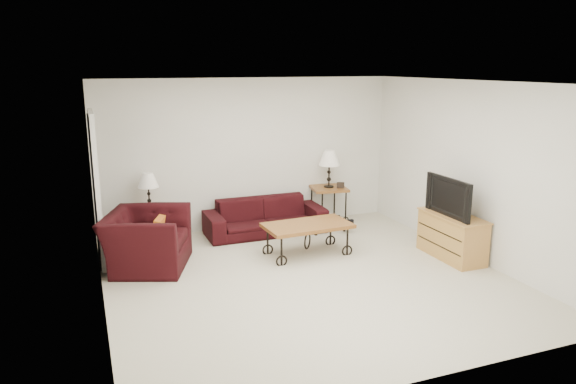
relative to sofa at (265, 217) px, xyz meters
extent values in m
plane|color=beige|center=(-0.11, -2.02, -0.28)|extent=(5.00, 5.00, 0.00)
cube|color=silver|center=(-0.11, 0.48, 0.97)|extent=(5.00, 0.02, 2.50)
cube|color=silver|center=(-0.11, -4.52, 0.97)|extent=(5.00, 0.02, 2.50)
cube|color=silver|center=(-2.61, -2.02, 0.97)|extent=(0.02, 5.00, 2.50)
cube|color=silver|center=(2.39, -2.02, 0.97)|extent=(0.02, 5.00, 2.50)
plane|color=white|center=(-0.11, -2.02, 2.22)|extent=(5.00, 5.00, 0.00)
cube|color=black|center=(-2.58, -0.37, 0.74)|extent=(0.08, 0.94, 2.04)
imported|color=black|center=(0.00, 0.00, 0.00)|extent=(1.95, 0.76, 0.57)
cube|color=brown|center=(-1.81, 0.18, -0.01)|extent=(0.58, 0.58, 0.55)
cube|color=brown|center=(1.22, 0.18, 0.04)|extent=(0.68, 0.68, 0.64)
cube|color=black|center=(-1.96, 0.03, 0.32)|extent=(0.11, 0.02, 0.09)
cube|color=black|center=(1.37, 0.03, 0.41)|extent=(0.13, 0.06, 0.11)
cube|color=brown|center=(0.25, -1.18, -0.05)|extent=(1.27, 0.73, 0.46)
imported|color=black|center=(-1.99, -0.84, 0.10)|extent=(1.38, 1.47, 0.77)
cube|color=#BE5B18|center=(-1.84, -0.89, 0.24)|extent=(0.21, 0.36, 0.35)
cube|color=#C27F48|center=(2.12, -2.04, 0.03)|extent=(0.44, 1.06, 0.63)
imported|color=black|center=(2.10, -2.04, 0.62)|extent=(0.12, 0.95, 0.55)
ellipsoid|color=black|center=(1.25, -0.39, -0.08)|extent=(0.33, 0.27, 0.41)
camera|label=1|loc=(-2.70, -8.05, 2.43)|focal=33.69mm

